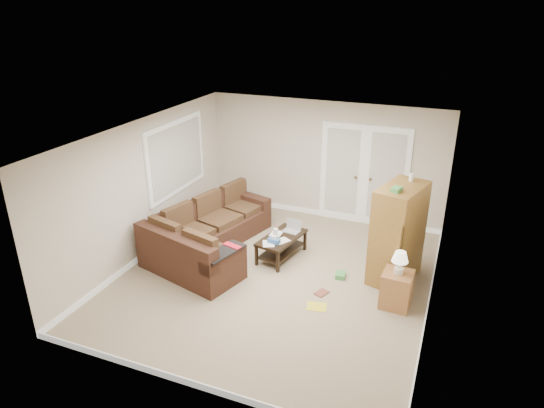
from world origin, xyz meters
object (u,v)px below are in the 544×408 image
at_px(coffee_table, 282,246).
at_px(tv_armoire, 398,233).
at_px(side_cabinet, 397,287).
at_px(sectional_sofa, 206,238).

height_order(coffee_table, tv_armoire, tv_armoire).
bearing_deg(coffee_table, tv_armoire, 12.49).
relative_size(coffee_table, side_cabinet, 1.20).
xyz_separation_m(tv_armoire, side_cabinet, (0.16, -0.83, -0.50)).
relative_size(coffee_table, tv_armoire, 0.63).
xyz_separation_m(sectional_sofa, coffee_table, (1.34, 0.40, -0.10)).
bearing_deg(side_cabinet, coffee_table, 163.40).
relative_size(sectional_sofa, coffee_table, 2.77).
height_order(sectional_sofa, tv_armoire, tv_armoire).
relative_size(tv_armoire, side_cabinet, 1.90).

